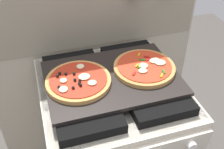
{
  "coord_description": "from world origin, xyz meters",
  "views": [
    {
      "loc": [
        -0.26,
        -0.86,
        1.63
      ],
      "look_at": [
        0.0,
        0.0,
        0.93
      ],
      "focal_mm": 44.92,
      "sensor_mm": 36.0,
      "label": 1
    }
  ],
  "objects": [
    {
      "name": "pizza_right",
      "position": [
        0.15,
        0.01,
        0.93
      ],
      "size": [
        0.26,
        0.26,
        0.03
      ],
      "color": "#C18947",
      "rests_on": "baking_tray"
    },
    {
      "name": "baking_tray",
      "position": [
        0.0,
        0.0,
        0.91
      ],
      "size": [
        0.54,
        0.38,
        0.02
      ],
      "primitive_type": "cube",
      "color": "black",
      "rests_on": "stove"
    },
    {
      "name": "stove",
      "position": [
        -0.0,
        -0.0,
        0.45
      ],
      "size": [
        0.6,
        0.64,
        0.9
      ],
      "color": "beige",
      "rests_on": "ground_plane"
    },
    {
      "name": "pizza_left",
      "position": [
        -0.14,
        -0.0,
        0.93
      ],
      "size": [
        0.26,
        0.26,
        0.03
      ],
      "color": "tan",
      "rests_on": "baking_tray"
    },
    {
      "name": "kitchen_backsplash",
      "position": [
        0.0,
        0.33,
        0.79
      ],
      "size": [
        1.1,
        0.09,
        1.55
      ],
      "color": "#B2A893",
      "rests_on": "ground_plane"
    }
  ]
}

